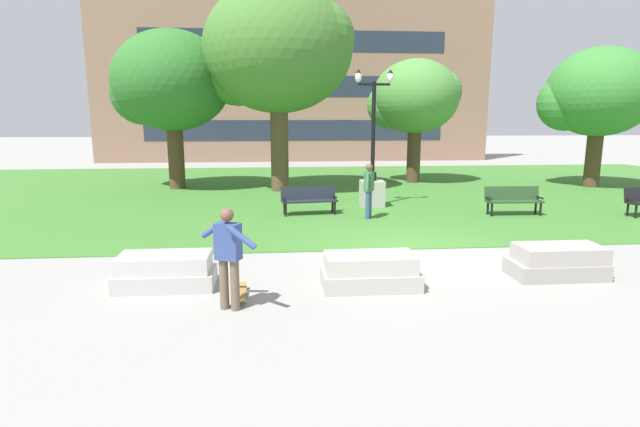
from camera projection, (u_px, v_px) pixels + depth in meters
name	position (u px, v px, depth m)	size (l,w,h in m)	color
ground_plane	(411.00, 250.00, 11.97)	(140.00, 140.00, 0.00)	gray
grass_lawn	(350.00, 190.00, 21.75)	(40.00, 20.00, 0.02)	#3D752D
concrete_block_center	(165.00, 272.00, 9.28)	(1.80, 0.90, 0.64)	#BCB7B2
concrete_block_left	(370.00, 272.00, 9.28)	(1.80, 0.90, 0.64)	#B2ADA3
concrete_block_right	(558.00, 262.00, 9.90)	(1.80, 0.90, 0.64)	#9E9991
person_skateboarder	(228.00, 253.00, 8.10)	(0.99, 0.96, 1.71)	brown
skateboard	(240.00, 294.00, 8.76)	(0.26, 1.02, 0.14)	olive
park_bench_near_left	(513.00, 199.00, 16.09)	(1.81, 0.58, 0.90)	#284723
park_bench_far_left	(309.00, 198.00, 16.18)	(1.85, 0.74, 0.90)	#1E232D
lamp_post_right	(372.00, 179.00, 17.58)	(1.32, 0.80, 4.70)	#ADA89E
tree_near_left	(171.00, 83.00, 21.25)	(5.23, 4.98, 6.74)	#4C3823
tree_far_left	(276.00, 51.00, 20.37)	(6.41, 6.10, 8.44)	brown
tree_far_right	(415.00, 98.00, 23.47)	(4.26, 4.06, 5.78)	#4C3823
tree_near_right	(599.00, 94.00, 21.84)	(4.76, 4.53, 6.11)	#4C3823
person_bystander_near_lawn	(369.00, 188.00, 15.41)	(0.40, 0.87, 1.71)	#384C7A
building_facade_distant	(295.00, 66.00, 34.51)	(27.68, 1.03, 13.16)	#8E6B56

